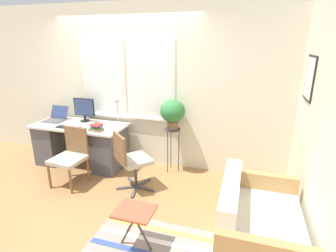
% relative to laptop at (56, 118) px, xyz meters
% --- Properties ---
extents(ground_plane, '(14.00, 14.00, 0.00)m').
position_rel_laptop_xyz_m(ground_plane, '(1.30, -0.45, -0.78)').
color(ground_plane, '#9E7042').
extents(wall_back_with_window, '(9.00, 0.12, 2.70)m').
position_rel_laptop_xyz_m(wall_back_with_window, '(1.30, 0.35, 0.57)').
color(wall_back_with_window, beige).
rests_on(wall_back_with_window, ground_plane).
extents(wall_right_with_picture, '(0.08, 9.00, 2.70)m').
position_rel_laptop_xyz_m(wall_right_with_picture, '(3.99, -0.45, 0.57)').
color(wall_right_with_picture, beige).
rests_on(wall_right_with_picture, ground_plane).
extents(desk, '(1.61, 0.72, 0.73)m').
position_rel_laptop_xyz_m(desk, '(0.55, -0.09, -0.40)').
color(desk, beige).
rests_on(desk, ground_plane).
extents(laptop, '(0.35, 0.35, 0.24)m').
position_rel_laptop_xyz_m(laptop, '(0.00, 0.00, 0.00)').
color(laptop, '#4C4C51').
rests_on(laptop, desk).
extents(monitor, '(0.40, 0.17, 0.41)m').
position_rel_laptop_xyz_m(monitor, '(0.53, 0.11, 0.17)').
color(monitor, black).
rests_on(monitor, desk).
extents(keyboard, '(0.44, 0.12, 0.02)m').
position_rel_laptop_xyz_m(keyboard, '(0.50, -0.30, -0.04)').
color(keyboard, black).
rests_on(keyboard, desk).
extents(mouse, '(0.04, 0.06, 0.03)m').
position_rel_laptop_xyz_m(mouse, '(0.80, -0.29, -0.04)').
color(mouse, black).
rests_on(mouse, desk).
extents(desk_lamp, '(0.14, 0.14, 0.48)m').
position_rel_laptop_xyz_m(desk_lamp, '(1.23, 0.04, 0.27)').
color(desk_lamp, '#BCB299').
rests_on(desk_lamp, desk).
extents(book_stack, '(0.23, 0.18, 0.11)m').
position_rel_laptop_xyz_m(book_stack, '(1.01, -0.28, -0.00)').
color(book_stack, olive).
rests_on(book_stack, desk).
extents(desk_chair_wooden, '(0.48, 0.49, 0.85)m').
position_rel_laptop_xyz_m(desk_chair_wooden, '(0.80, -0.71, -0.33)').
color(desk_chair_wooden, brown).
rests_on(desk_chair_wooden, ground_plane).
extents(office_chair_swivel, '(0.61, 0.61, 0.88)m').
position_rel_laptop_xyz_m(office_chair_swivel, '(1.75, -0.61, -0.31)').
color(office_chair_swivel, '#47474C').
rests_on(office_chair_swivel, ground_plane).
extents(couch_loveseat, '(0.79, 1.21, 0.80)m').
position_rel_laptop_xyz_m(couch_loveseat, '(3.47, -1.38, -0.50)').
color(couch_loveseat, silver).
rests_on(couch_loveseat, ground_plane).
extents(plant_stand, '(0.25, 0.25, 0.74)m').
position_rel_laptop_xyz_m(plant_stand, '(2.15, 0.12, -0.14)').
color(plant_stand, '#333338').
rests_on(plant_stand, ground_plane).
extents(potted_plant, '(0.40, 0.40, 0.47)m').
position_rel_laptop_xyz_m(potted_plant, '(2.15, 0.12, 0.24)').
color(potted_plant, brown).
rests_on(potted_plant, plant_stand).
extents(floor_rug_striped, '(1.51, 0.85, 0.01)m').
position_rel_laptop_xyz_m(floor_rug_striped, '(2.51, -1.62, -0.78)').
color(floor_rug_striped, gray).
rests_on(floor_rug_striped, ground_plane).
extents(folding_stool, '(0.39, 0.34, 0.46)m').
position_rel_laptop_xyz_m(folding_stool, '(2.28, -1.66, -0.37)').
color(folding_stool, '#B24C33').
rests_on(folding_stool, ground_plane).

